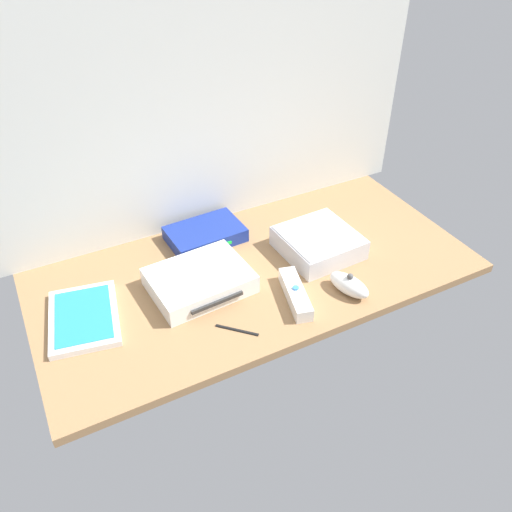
% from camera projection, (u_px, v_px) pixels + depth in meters
% --- Properties ---
extents(ground_plane, '(1.00, 0.48, 0.02)m').
position_uv_depth(ground_plane, '(256.00, 273.00, 1.21)').
color(ground_plane, '#936D47').
rests_on(ground_plane, ground).
extents(back_wall, '(1.10, 0.01, 0.64)m').
position_uv_depth(back_wall, '(206.00, 99.00, 1.18)').
color(back_wall, silver).
rests_on(back_wall, ground).
extents(game_console, '(0.22, 0.18, 0.04)m').
position_uv_depth(game_console, '(200.00, 281.00, 1.14)').
color(game_console, white).
rests_on(game_console, ground_plane).
extents(mini_computer, '(0.18, 0.18, 0.05)m').
position_uv_depth(mini_computer, '(318.00, 242.00, 1.24)').
color(mini_computer, silver).
rests_on(mini_computer, ground_plane).
extents(game_case, '(0.17, 0.21, 0.02)m').
position_uv_depth(game_case, '(84.00, 318.00, 1.07)').
color(game_case, white).
rests_on(game_case, ground_plane).
extents(network_router, '(0.19, 0.13, 0.03)m').
position_uv_depth(network_router, '(205.00, 234.00, 1.29)').
color(network_router, navy).
rests_on(network_router, ground_plane).
extents(remote_wand, '(0.07, 0.15, 0.03)m').
position_uv_depth(remote_wand, '(295.00, 294.00, 1.11)').
color(remote_wand, white).
rests_on(remote_wand, ground_plane).
extents(remote_nunchuk, '(0.07, 0.11, 0.05)m').
position_uv_depth(remote_nunchuk, '(349.00, 285.00, 1.13)').
color(remote_nunchuk, white).
rests_on(remote_nunchuk, ground_plane).
extents(stylus_pen, '(0.07, 0.07, 0.01)m').
position_uv_depth(stylus_pen, '(237.00, 329.00, 1.05)').
color(stylus_pen, black).
rests_on(stylus_pen, ground_plane).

